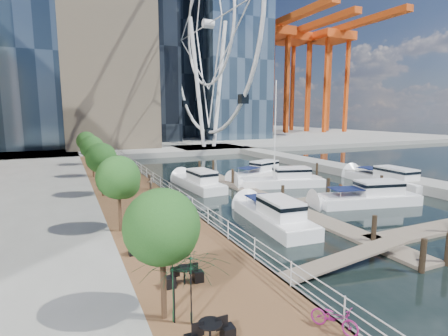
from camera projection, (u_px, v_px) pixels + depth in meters
ground at (314, 240)px, 22.39m from camera, size 520.00×520.00×0.00m
boardwalk at (130, 196)px, 32.07m from camera, size 6.00×60.00×1.00m
seawall at (162, 193)px, 33.30m from camera, size 0.25×60.00×1.00m
land_far at (111, 137)px, 113.88m from camera, size 200.00×114.00×1.00m
breakwater at (336, 168)px, 48.52m from camera, size 4.00×60.00×1.00m
pier at (209, 149)px, 74.77m from camera, size 14.00×12.00×1.00m
railing at (161, 183)px, 33.10m from camera, size 0.10×60.00×1.05m
floating_docks at (313, 190)px, 34.56m from camera, size 16.00×34.00×2.60m
ferris_wheel at (208, 24)px, 70.83m from camera, size 5.80×45.60×47.80m
port_cranes at (296, 82)px, 133.08m from camera, size 40.00×52.00×38.00m
street_trees at (101, 158)px, 29.59m from camera, size 2.60×42.60×4.60m
cafe_tables at (163, 260)px, 16.09m from camera, size 2.50×13.70×0.74m
yacht_foreground at (367, 205)px, 31.01m from camera, size 10.45×4.90×2.15m
bicycle at (334, 318)px, 11.42m from camera, size 1.22×1.70×0.85m
pedestrian_near at (189, 208)px, 23.37m from camera, size 0.68×0.67×1.59m
pedestrian_mid at (149, 182)px, 32.44m from camera, size 0.84×0.90×1.47m
pedestrian_far at (114, 165)px, 42.81m from camera, size 0.94×0.58×1.49m
moored_yachts at (298, 192)px, 35.89m from camera, size 23.60×34.81×11.50m
cafe_seating at (170, 264)px, 13.67m from camera, size 3.88×12.13×2.48m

